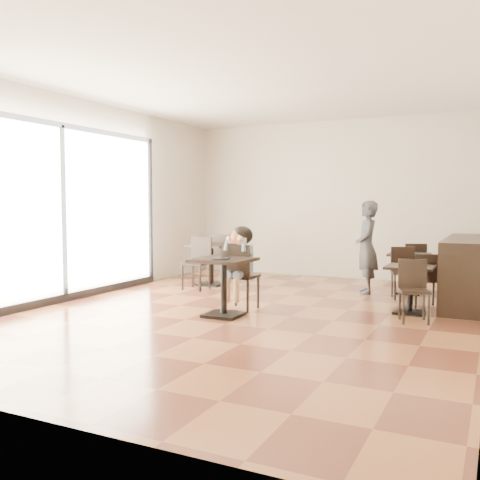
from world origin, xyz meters
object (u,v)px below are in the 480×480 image
Objects in this scene: cafe_table_mid at (410,290)px; cafe_table_left at (211,265)px; chair_mid_b at (414,291)px; chair_left_b at (196,263)px; chair_mid_a at (425,280)px; chair_back_a at (414,266)px; child_chair at (242,276)px; adult_patron at (367,247)px; chair_back_b at (404,273)px; chair_left_a at (225,258)px; child at (242,268)px; cafe_table_back at (409,273)px; child_table at (224,287)px.

cafe_table_mid is 0.87× the size of cafe_table_left.
chair_mid_b is 3.98m from chair_left_b.
chair_back_a is at bearing -94.67° from chair_mid_a.
child_chair reaches higher than cafe_table_left.
adult_patron is 1.90× the size of chair_back_b.
chair_back_b is at bearing 171.74° from chair_left_a.
child is 1.74× the size of cafe_table_back.
chair_mid_b reaches higher than child_table.
chair_mid_b is at bearing 10.72° from adult_patron.
adult_patron is at bearing 34.85° from chair_back_a.
chair_back_a is (1.97, 3.51, 0.02)m from child_table.
adult_patron is 2.36× the size of cafe_table_mid.
chair_left_a reaches higher than chair_mid_b.
chair_left_b is 3.51m from chair_back_b.
chair_mid_a is (0.39, -1.12, 0.06)m from cafe_table_back.
cafe_table_mid is at bearing -161.48° from child_chair.
chair_mid_a is (1.04, -0.82, -0.38)m from adult_patron.
cafe_table_back is at bearing 72.25° from chair_back_b.
chair_back_b is at bearing -90.00° from cafe_table_back.
child_chair is 1.15× the size of chair_back_a.
cafe_table_back is 2.25m from chair_mid_b.
chair_left_a is 1.12× the size of chair_back_b.
chair_mid_a is 1.10m from chair_mid_b.
chair_mid_a is at bearing 164.35° from chair_left_a.
cafe_table_mid is 0.83× the size of chair_mid_a.
chair_back_a is (-0.26, 2.22, 0.08)m from cafe_table_mid.
adult_patron reaches higher than chair_mid_a.
cafe_table_back is 1.19m from chair_mid_a.
chair_back_a is at bearing 80.19° from chair_mid_b.
cafe_table_left is 1.12× the size of cafe_table_back.
child_chair reaches higher than child_table.
cafe_table_back is 0.86× the size of chair_mid_a.
child is 1.45× the size of chair_back_b.
child_chair is 2.35m from cafe_table_mid.
child_chair is 2.51m from adult_patron.
cafe_table_left is at bearing 122.48° from child_table.
child_chair is 3.56m from chair_back_a.
chair_left_a is (-1.48, 2.88, 0.07)m from child_table.
cafe_table_back reaches higher than cafe_table_mid.
child reaches higher than cafe_table_mid.
cafe_table_back is 0.74× the size of chair_left_a.
adult_patron is 2.83m from chair_left_a.
chair_mid_a reaches higher than cafe_table_left.
child_chair reaches higher than chair_mid_b.
chair_left_a is (-3.84, 2.14, 0.06)m from chair_mid_b.
chair_left_b is at bearing 140.34° from child.
cafe_table_left is 0.93× the size of chair_back_b.
cafe_table_mid is at bearing 156.27° from chair_left_a.
child_table is at bearing -149.78° from cafe_table_mid.
cafe_table_left is at bearing 129.81° from child.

